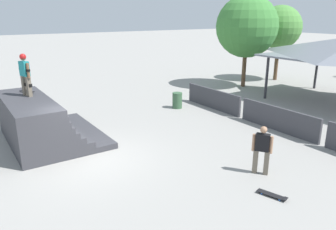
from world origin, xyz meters
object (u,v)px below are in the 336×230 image
skater_on_deck (25,72)px  tree_beside_pavilion (280,28)px  tree_far_back (247,27)px  bystander_walking (262,148)px  skateboard_on_deck (27,91)px  trash_bin (177,100)px  skateboard_on_ground (273,195)px

skater_on_deck → tree_beside_pavilion: tree_beside_pavilion is taller
tree_far_back → bystander_walking: bearing=-43.8°
skater_on_deck → tree_far_back: tree_far_back is taller
skater_on_deck → skateboard_on_deck: size_ratio=2.08×
skateboard_on_deck → trash_bin: size_ratio=0.94×
bystander_walking → skateboard_on_ground: bystander_walking is taller
skateboard_on_deck → skateboard_on_ground: 10.23m
skater_on_deck → bystander_walking: bearing=19.2°
skateboard_on_deck → skateboard_on_ground: skateboard_on_deck is taller
skater_on_deck → bystander_walking: skater_on_deck is taller
skater_on_deck → skateboard_on_deck: 1.07m
tree_beside_pavilion → skateboard_on_ground: bearing=-51.3°
skateboard_on_ground → tree_far_back: bearing=120.3°
skater_on_deck → tree_beside_pavilion: bearing=81.4°
skateboard_on_deck → tree_beside_pavilion: tree_beside_pavilion is taller
skateboard_on_ground → trash_bin: (-8.90, 3.03, 0.37)m
skateboard_on_deck → trash_bin: 7.60m
skateboard_on_ground → bystander_walking: bearing=128.7°
skateboard_on_ground → tree_far_back: size_ratio=0.14×
skater_on_deck → skateboard_on_ground: skater_on_deck is taller
tree_beside_pavilion → tree_far_back: (0.33, -3.85, 0.15)m
tree_far_back → skateboard_on_deck: bearing=-82.7°
bystander_walking → tree_far_back: 13.87m
bystander_walking → skater_on_deck: bearing=2.5°
skater_on_deck → skateboard_on_ground: (8.45, 4.54, -2.69)m
skateboard_on_ground → tree_beside_pavilion: (-11.24, 14.00, 3.88)m
tree_far_back → skateboard_on_ground: bearing=-42.9°
skater_on_deck → trash_bin: 7.92m
skateboard_on_deck → tree_far_back: size_ratio=0.13×
skateboard_on_ground → trash_bin: bearing=144.5°
skateboard_on_deck → tree_far_back: (-1.87, 14.59, 2.24)m
skateboard_on_deck → skateboard_on_ground: size_ratio=0.91×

